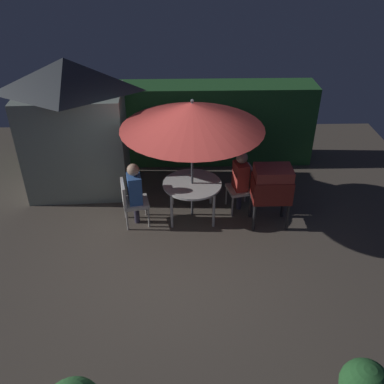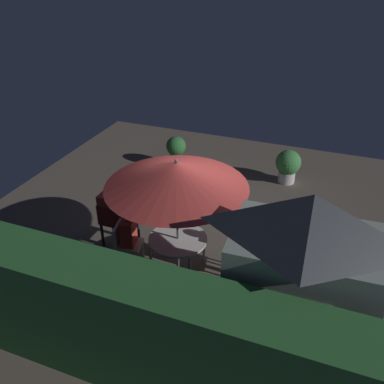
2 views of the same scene
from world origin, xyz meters
The scene contains 12 objects.
ground_plane centered at (0.00, 0.00, 0.00)m, with size 11.00×11.00×0.00m, color brown.
hedge_backdrop centered at (0.00, 3.50, 0.92)m, with size 6.35×0.83×1.84m.
garden_shed centered at (-1.99, 2.25, 1.42)m, with size 2.16×1.50×2.78m.
patio_table centered at (0.33, 1.16, 0.66)m, with size 1.11×1.11×0.72m.
patio_umbrella centered at (0.33, 1.16, 2.07)m, with size 2.53×2.53×2.37m.
bbq_grill centered at (1.77, 0.85, 0.85)m, with size 0.70×0.50×1.20m.
chair_near_shed centered at (1.35, 1.37, 0.52)m, with size 0.55×0.54×0.90m.
chair_far_side centered at (-0.81, 0.92, 0.52)m, with size 0.55×0.54×0.90m.
potted_plant_by_shed centered at (2.10, -2.94, 0.53)m, with size 0.55×0.55×0.90m.
potted_plant_by_grill centered at (-1.02, -3.12, 0.51)m, with size 0.66×0.66×0.91m.
person_in_red centered at (1.27, 1.35, 0.78)m, with size 0.30×0.38×1.26m.
person_in_blue centered at (-0.72, 0.94, 0.78)m, with size 0.30×0.38×1.26m.
Camera 2 is at (-2.15, 6.88, 5.38)m, focal length 38.67 mm.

